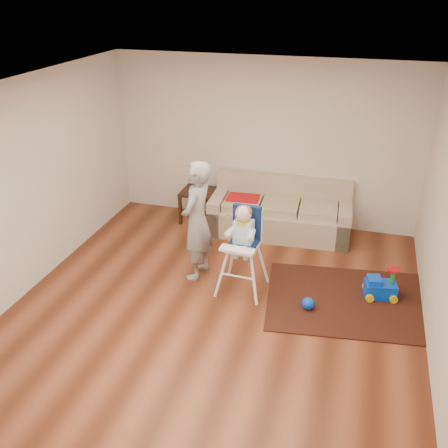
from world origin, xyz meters
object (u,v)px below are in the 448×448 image
(sofa, at_px, (280,208))
(toy_ball, at_px, (308,304))
(side_table, at_px, (199,205))
(ride_on_toy, at_px, (381,282))
(high_chair, at_px, (243,250))
(adult, at_px, (197,221))

(sofa, distance_m, toy_ball, 2.16)
(side_table, xyz_separation_m, ride_on_toy, (3.00, -1.56, -0.04))
(toy_ball, relative_size, high_chair, 0.13)
(sofa, xyz_separation_m, toy_ball, (0.74, -2.00, -0.33))
(sofa, bearing_deg, side_table, 173.01)
(adult, bearing_deg, toy_ball, 81.00)
(toy_ball, distance_m, adult, 1.79)
(ride_on_toy, bearing_deg, adult, 171.50)
(toy_ball, height_order, adult, adult)
(side_table, bearing_deg, adult, -71.43)
(ride_on_toy, bearing_deg, side_table, 141.04)
(toy_ball, xyz_separation_m, high_chair, (-0.91, 0.23, 0.49))
(side_table, bearing_deg, toy_ball, -44.19)
(ride_on_toy, relative_size, toy_ball, 2.72)
(toy_ball, relative_size, adult, 0.09)
(sofa, distance_m, side_table, 1.42)
(sofa, relative_size, ride_on_toy, 5.30)
(high_chair, bearing_deg, adult, 168.52)
(ride_on_toy, relative_size, adult, 0.26)
(ride_on_toy, bearing_deg, high_chair, 178.26)
(ride_on_toy, distance_m, adult, 2.51)
(side_table, relative_size, toy_ball, 3.45)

